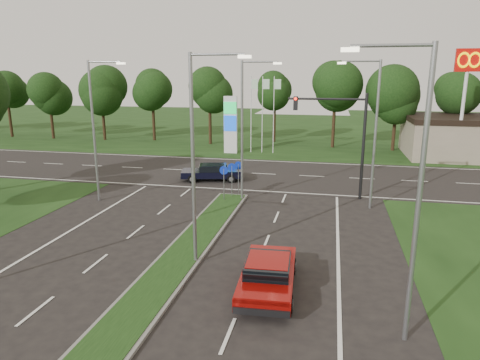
# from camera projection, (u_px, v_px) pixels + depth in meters

# --- Properties ---
(ground) EXTENTS (160.00, 160.00, 0.00)m
(ground) POSITION_uv_depth(u_px,v_px,m) (113.00, 340.00, 13.44)
(ground) COLOR black
(ground) RESTS_ON ground
(verge_far) EXTENTS (160.00, 50.00, 0.02)m
(verge_far) POSITION_uv_depth(u_px,v_px,m) (289.00, 129.00, 65.66)
(verge_far) COLOR black
(verge_far) RESTS_ON ground
(cross_road) EXTENTS (160.00, 12.00, 0.02)m
(cross_road) POSITION_uv_depth(u_px,v_px,m) (252.00, 173.00, 36.23)
(cross_road) COLOR black
(cross_road) RESTS_ON ground
(median_kerb) EXTENTS (2.00, 26.00, 0.12)m
(median_kerb) POSITION_uv_depth(u_px,v_px,m) (161.00, 280.00, 17.23)
(median_kerb) COLOR slate
(median_kerb) RESTS_ON ground
(streetlight_median_near) EXTENTS (2.53, 0.22, 9.00)m
(streetlight_median_near) POSITION_uv_depth(u_px,v_px,m) (197.00, 150.00, 17.72)
(streetlight_median_near) COLOR gray
(streetlight_median_near) RESTS_ON ground
(streetlight_median_far) EXTENTS (2.53, 0.22, 9.00)m
(streetlight_median_far) POSITION_uv_depth(u_px,v_px,m) (245.00, 124.00, 27.22)
(streetlight_median_far) COLOR gray
(streetlight_median_far) RESTS_ON ground
(streetlight_left_far) EXTENTS (2.53, 0.22, 9.00)m
(streetlight_left_far) POSITION_uv_depth(u_px,v_px,m) (96.00, 124.00, 27.21)
(streetlight_left_far) COLOR gray
(streetlight_left_far) RESTS_ON ground
(streetlight_right_far) EXTENTS (2.53, 0.22, 9.00)m
(streetlight_right_far) POSITION_uv_depth(u_px,v_px,m) (372.00, 127.00, 25.62)
(streetlight_right_far) COLOR gray
(streetlight_right_far) RESTS_ON ground
(streetlight_right_near) EXTENTS (2.53, 0.22, 9.00)m
(streetlight_right_near) POSITION_uv_depth(u_px,v_px,m) (413.00, 183.00, 12.33)
(streetlight_right_near) COLOR gray
(streetlight_right_near) RESTS_ON ground
(traffic_signal) EXTENTS (5.10, 0.42, 7.00)m
(traffic_signal) POSITION_uv_depth(u_px,v_px,m) (344.00, 129.00, 27.95)
(traffic_signal) COLOR black
(traffic_signal) RESTS_ON ground
(median_signs) EXTENTS (1.16, 1.76, 2.38)m
(median_signs) POSITION_uv_depth(u_px,v_px,m) (232.00, 173.00, 28.60)
(median_signs) COLOR gray
(median_signs) RESTS_ON ground
(gas_pylon) EXTENTS (5.80, 1.26, 8.00)m
(gas_pylon) POSITION_uv_depth(u_px,v_px,m) (233.00, 123.00, 44.83)
(gas_pylon) COLOR silver
(gas_pylon) RESTS_ON ground
(mcdonalds_sign) EXTENTS (2.20, 0.47, 10.40)m
(mcdonalds_sign) POSITION_uv_depth(u_px,v_px,m) (467.00, 76.00, 38.21)
(mcdonalds_sign) COLOR silver
(mcdonalds_sign) RESTS_ON ground
(treeline_far) EXTENTS (6.00, 6.00, 9.90)m
(treeline_far) POSITION_uv_depth(u_px,v_px,m) (278.00, 86.00, 49.70)
(treeline_far) COLOR black
(treeline_far) RESTS_ON ground
(red_sedan) EXTENTS (2.22, 4.90, 1.32)m
(red_sedan) POSITION_uv_depth(u_px,v_px,m) (268.00, 273.00, 16.41)
(red_sedan) COLOR maroon
(red_sedan) RESTS_ON ground
(navy_sedan) EXTENTS (5.01, 2.96, 1.29)m
(navy_sedan) POSITION_uv_depth(u_px,v_px,m) (212.00, 172.00, 33.64)
(navy_sedan) COLOR black
(navy_sedan) RESTS_ON ground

